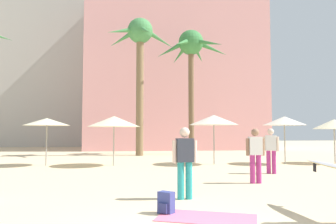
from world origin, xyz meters
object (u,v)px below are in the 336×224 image
cafe_umbrella_3 (214,120)px  cafe_umbrella_6 (334,124)px  palm_tree_center (140,47)px  cafe_umbrella_0 (114,121)px  person_near_left (271,149)px  cafe_umbrella_4 (47,122)px  palm_tree_left (191,51)px  person_far_right (255,153)px  cafe_umbrella_2 (284,121)px  beach_towel (207,218)px  backpack (166,203)px  person_mid_center (185,160)px

cafe_umbrella_3 → cafe_umbrella_6: cafe_umbrella_3 is taller
palm_tree_center → cafe_umbrella_0: bearing=-102.5°
cafe_umbrella_0 → person_near_left: size_ratio=1.46×
person_near_left → palm_tree_center: bearing=-130.8°
cafe_umbrella_4 → person_near_left: bearing=-25.5°
palm_tree_center → cafe_umbrella_0: (-1.55, -7.00, -5.52)m
palm_tree_left → person_far_right: (-0.95, -14.37, -6.78)m
palm_tree_left → cafe_umbrella_2: size_ratio=3.89×
person_near_left → person_far_right: (-1.56, -2.26, -0.02)m
cafe_umbrella_2 → cafe_umbrella_6: (2.68, -0.04, -0.16)m
cafe_umbrella_2 → beach_towel: size_ratio=1.34×
backpack → person_near_left: bearing=-177.7°
cafe_umbrella_0 → beach_towel: bearing=-79.1°
palm_tree_left → beach_towel: (-3.51, -18.31, -7.70)m
palm_tree_center → person_near_left: (4.54, -10.98, -6.68)m
palm_tree_left → person_far_right: 15.92m
cafe_umbrella_4 → palm_tree_center: bearing=54.1°
beach_towel → backpack: (-0.70, 0.42, 0.19)m
palm_tree_left → person_mid_center: palm_tree_left is taller
cafe_umbrella_3 → palm_tree_left: bearing=86.2°
cafe_umbrella_4 → beach_towel: bearing=-64.1°
backpack → person_near_left: size_ratio=0.24×
palm_tree_center → beach_towel: palm_tree_center is taller
cafe_umbrella_2 → beach_towel: 12.06m
person_mid_center → cafe_umbrella_4: bearing=25.7°
person_far_right → cafe_umbrella_4: bearing=50.8°
palm_tree_left → person_mid_center: 18.23m
cafe_umbrella_4 → cafe_umbrella_6: (14.39, -0.77, -0.08)m
cafe_umbrella_0 → cafe_umbrella_6: bearing=-1.7°
person_near_left → person_far_right: bearing=-7.8°
palm_tree_center → cafe_umbrella_0: 9.05m
palm_tree_center → person_near_left: bearing=-67.5°
cafe_umbrella_3 → cafe_umbrella_4: 8.15m
beach_towel → person_near_left: person_near_left is taller
cafe_umbrella_3 → person_mid_center: 9.07m
cafe_umbrella_4 → person_far_right: (7.72, -6.68, -1.16)m
cafe_umbrella_6 → person_mid_center: (-9.31, -8.07, -1.09)m
palm_tree_center → person_mid_center: (0.34, -15.41, -6.70)m
palm_tree_center → cafe_umbrella_6: size_ratio=4.26×
cafe_umbrella_2 → person_near_left: (-2.43, -3.69, -1.22)m
cafe_umbrella_0 → backpack: cafe_umbrella_0 is taller
cafe_umbrella_0 → person_mid_center: bearing=-77.3°
backpack → cafe_umbrella_3: bearing=-158.5°
person_far_right → cafe_umbrella_0: bearing=37.7°
palm_tree_left → person_mid_center: size_ratio=5.52×
person_far_right → palm_tree_left: bearing=-2.1°
palm_tree_center → person_far_right: 15.13m
cafe_umbrella_0 → person_far_right: bearing=-54.0°
palm_tree_center → cafe_umbrella_3: 9.45m
cafe_umbrella_2 → person_far_right: 7.27m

